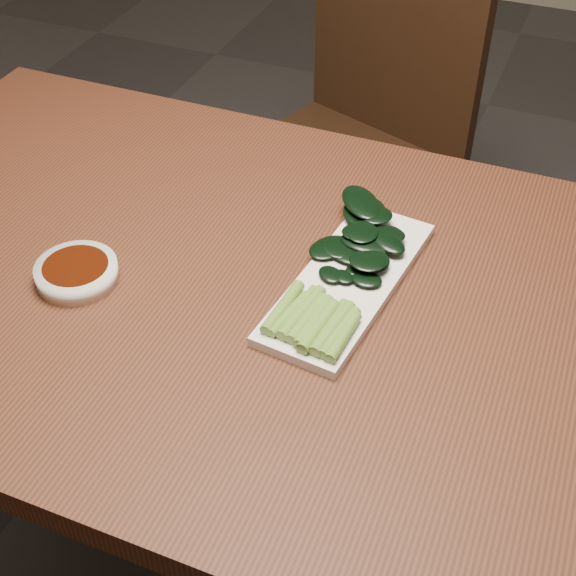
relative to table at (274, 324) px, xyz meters
The scene contains 6 objects.
ground 0.68m from the table, ahead, with size 6.00×6.00×0.00m, color #312F2F.
table is the anchor object (origin of this frame).
chair_far 0.86m from the table, 100.07° to the left, with size 0.57×0.57×0.89m.
sauce_bowl 0.27m from the table, 160.49° to the right, with size 0.11×0.11×0.03m.
serving_plate 0.13m from the table, 22.72° to the left, with size 0.15×0.33×0.01m.
gai_lan 0.14m from the table, 30.92° to the left, with size 0.14×0.34×0.03m.
Camera 1 is at (0.32, -0.73, 1.45)m, focal length 50.00 mm.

